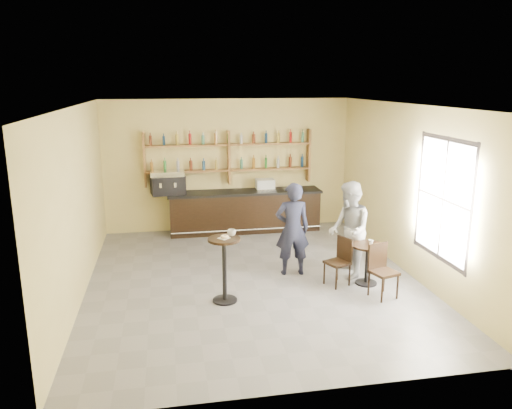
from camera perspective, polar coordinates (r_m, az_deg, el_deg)
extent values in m
plane|color=slate|center=(9.40, -0.33, -8.63)|extent=(7.00, 7.00, 0.00)
plane|color=white|center=(8.69, -0.36, 11.24)|extent=(7.00, 7.00, 0.00)
plane|color=#DBC97C|center=(12.31, -3.19, 4.52)|extent=(7.00, 0.00, 7.00)
plane|color=#DBC97C|center=(5.64, 5.91, -7.00)|extent=(7.00, 0.00, 7.00)
plane|color=#DBC97C|center=(8.91, -19.71, 0.07)|extent=(0.00, 7.00, 7.00)
plane|color=#DBC97C|center=(9.87, 17.08, 1.58)|extent=(0.00, 7.00, 7.00)
plane|color=white|center=(8.83, 20.62, 0.54)|extent=(0.00, 2.00, 2.00)
cube|color=white|center=(8.18, -3.68, -3.85)|extent=(0.23, 0.23, 0.00)
torus|color=gold|center=(8.17, -3.61, -3.69)|extent=(0.16, 0.16, 0.05)
imported|color=white|center=(8.28, -2.81, -3.25)|extent=(0.18, 0.18, 0.11)
imported|color=black|center=(9.44, 4.18, -2.81)|extent=(0.68, 0.47, 1.79)
imported|color=white|center=(9.21, 13.00, -4.22)|extent=(0.09, 0.09, 0.08)
imported|color=#939498|center=(9.47, 10.59, -2.87)|extent=(0.78, 0.95, 1.82)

